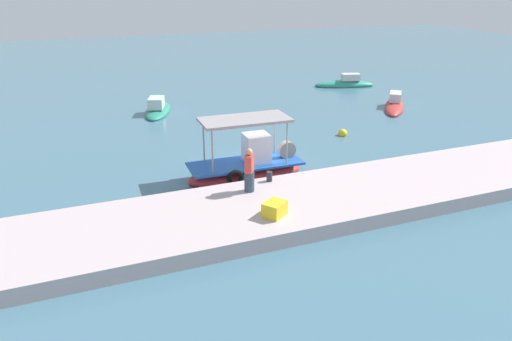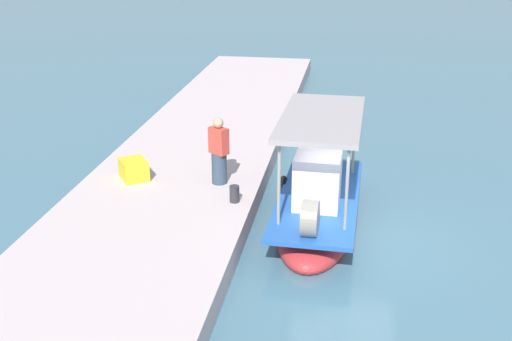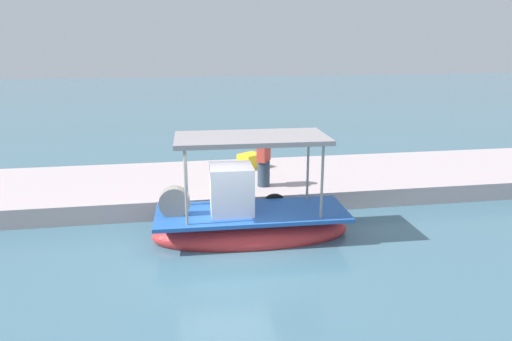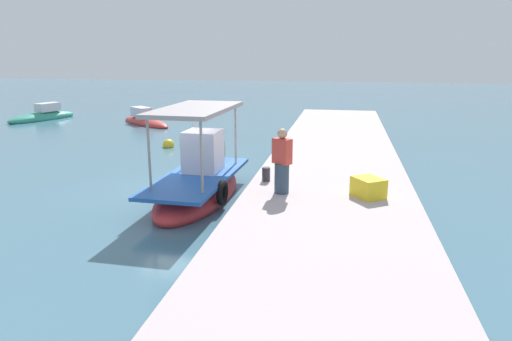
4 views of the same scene
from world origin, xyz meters
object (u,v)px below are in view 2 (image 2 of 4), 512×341
at_px(fisherman_near_bollard, 219,154).
at_px(main_fishing_boat, 318,207).
at_px(mooring_bollard, 234,194).
at_px(cargo_crate, 134,169).

bearing_deg(fisherman_near_bollard, main_fishing_boat, 71.14).
xyz_separation_m(fisherman_near_bollard, mooring_bollard, (1.12, 0.62, -0.60)).
distance_m(fisherman_near_bollard, cargo_crate, 2.37).
bearing_deg(cargo_crate, main_fishing_boat, 80.47).
height_order(main_fishing_boat, mooring_bollard, main_fishing_boat).
bearing_deg(cargo_crate, mooring_bollard, 70.22).
relative_size(mooring_bollard, cargo_crate, 0.52).
relative_size(main_fishing_boat, cargo_crate, 6.72).
height_order(fisherman_near_bollard, cargo_crate, fisherman_near_bollard).
relative_size(main_fishing_boat, mooring_bollard, 12.83).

